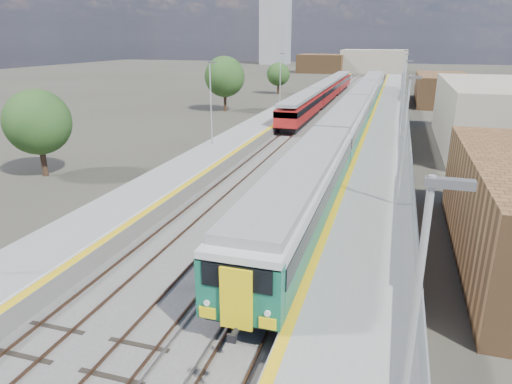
% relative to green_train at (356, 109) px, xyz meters
% --- Properties ---
extents(ground, '(320.00, 320.00, 0.00)m').
position_rel_green_train_xyz_m(ground, '(-1.50, -0.76, -2.41)').
color(ground, '#47443A').
rests_on(ground, ground).
extents(ballast_bed, '(10.50, 155.00, 0.06)m').
position_rel_green_train_xyz_m(ballast_bed, '(-3.75, 1.74, -2.38)').
color(ballast_bed, '#565451').
rests_on(ballast_bed, ground).
extents(tracks, '(8.96, 160.00, 0.17)m').
position_rel_green_train_xyz_m(tracks, '(-3.15, 3.41, -2.30)').
color(tracks, '#4C3323').
rests_on(tracks, ground).
extents(platform_right, '(4.70, 155.00, 8.52)m').
position_rel_green_train_xyz_m(platform_right, '(3.78, 1.73, -1.87)').
color(platform_right, slate).
rests_on(platform_right, ground).
extents(platform_left, '(4.30, 155.00, 8.52)m').
position_rel_green_train_xyz_m(platform_left, '(-10.55, 1.73, -1.89)').
color(platform_left, slate).
rests_on(platform_left, ground).
extents(buildings, '(72.00, 185.50, 40.00)m').
position_rel_green_train_xyz_m(buildings, '(-19.62, 87.83, 8.30)').
color(buildings, brown).
rests_on(buildings, ground).
extents(green_train, '(3.11, 86.37, 3.42)m').
position_rel_green_train_xyz_m(green_train, '(0.00, 0.00, 0.00)').
color(green_train, black).
rests_on(green_train, ground).
extents(red_train, '(2.75, 55.74, 3.47)m').
position_rel_green_train_xyz_m(red_train, '(-7.00, 20.72, -0.36)').
color(red_train, black).
rests_on(red_train, ground).
extents(tree_a, '(5.04, 5.04, 6.83)m').
position_rel_green_train_xyz_m(tree_a, '(-21.84, -27.14, 1.89)').
color(tree_a, '#382619').
rests_on(tree_a, ground).
extents(tree_b, '(5.92, 5.92, 8.03)m').
position_rel_green_train_xyz_m(tree_b, '(-20.08, 8.97, 2.65)').
color(tree_b, '#382619').
rests_on(tree_b, ground).
extents(tree_c, '(4.45, 4.45, 6.03)m').
position_rel_green_train_xyz_m(tree_c, '(-17.96, 32.74, 1.38)').
color(tree_c, '#382619').
rests_on(tree_c, ground).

